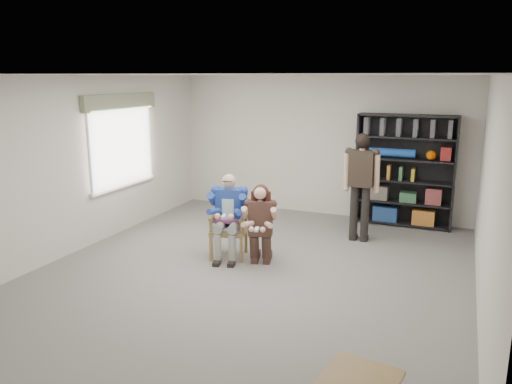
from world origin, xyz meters
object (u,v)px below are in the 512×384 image
at_px(armchair, 229,225).
at_px(seated_man, 229,216).
at_px(bookshelf, 405,171).
at_px(standing_man, 361,188).
at_px(kneeling_woman, 260,226).

bearing_deg(armchair, seated_man, -104.39).
distance_m(seated_man, bookshelf, 3.67).
bearing_deg(seated_man, standing_man, 27.98).
distance_m(armchair, bookshelf, 3.69).
relative_size(seated_man, standing_man, 0.72).
xyz_separation_m(kneeling_woman, bookshelf, (1.72, 2.95, 0.44)).
bearing_deg(standing_man, bookshelf, 65.22).
bearing_deg(kneeling_woman, bookshelf, 45.45).
height_order(armchair, standing_man, standing_man).
xyz_separation_m(kneeling_woman, standing_man, (1.15, 1.69, 0.32)).
bearing_deg(bookshelf, seated_man, -129.02).
relative_size(armchair, bookshelf, 0.49).
bearing_deg(bookshelf, armchair, -129.02).
bearing_deg(bookshelf, standing_man, -114.37).
bearing_deg(seated_man, armchair, 75.61).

